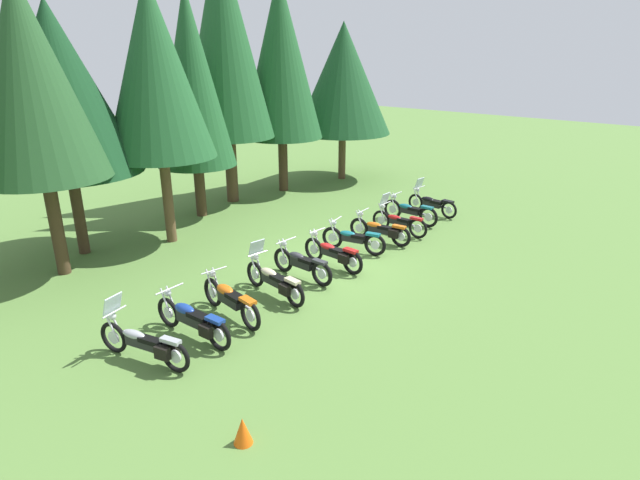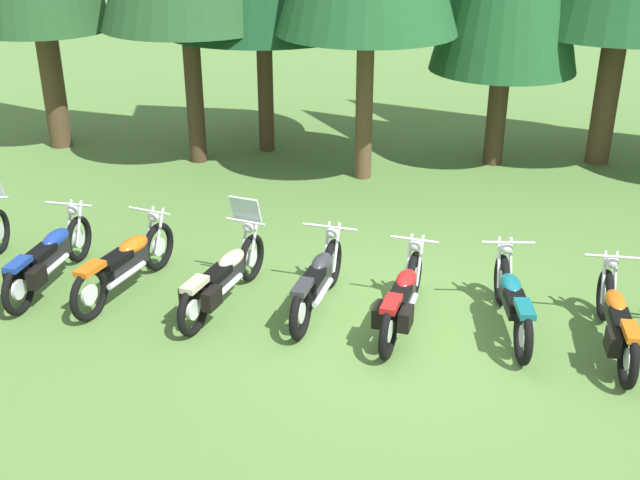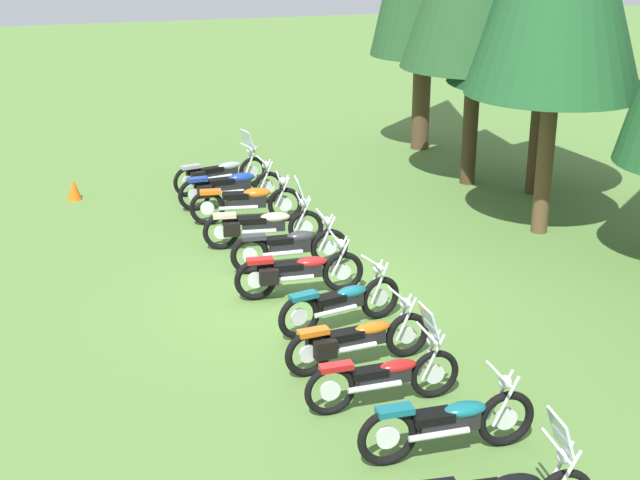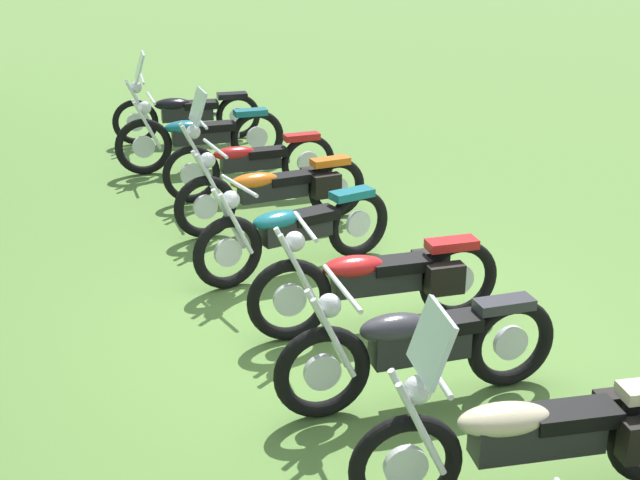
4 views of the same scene
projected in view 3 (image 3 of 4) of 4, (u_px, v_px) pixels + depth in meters
ground_plane at (307, 295)px, 15.40m from camera, size 80.00×80.00×0.00m
motorcycle_0 at (219, 172)px, 20.88m from camera, size 0.87×2.30×1.36m
motorcycle_1 at (230, 186)px, 19.78m from camera, size 0.75×2.40×1.01m
motorcycle_2 at (247, 201)px, 18.76m from camera, size 0.70×2.36×1.02m
motorcycle_3 at (262, 224)px, 17.44m from camera, size 0.72×2.35×1.36m
motorcycle_4 at (291, 246)px, 16.35m from camera, size 0.78×2.20×1.01m
motorcycle_5 at (297, 271)px, 15.23m from camera, size 0.66×2.25×1.02m
motorcycle_6 at (341, 302)px, 14.08m from camera, size 0.78×2.15×1.01m
motorcycle_7 at (356, 340)px, 12.88m from camera, size 0.75×2.26×1.00m
motorcycle_8 at (386, 375)px, 11.86m from camera, size 0.67×2.18×1.36m
motorcycle_9 at (449, 422)px, 10.78m from camera, size 0.67×2.28×1.03m
traffic_cone at (74, 189)px, 20.35m from camera, size 0.32×0.32×0.48m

